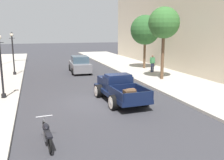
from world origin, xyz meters
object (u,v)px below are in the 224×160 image
Objects in this scene: pedestrian_sidewalk_right at (152,62)px; motorcycle_parked at (47,133)px; hotrod_truck_navy at (118,88)px; street_tree_nearest at (164,23)px; street_lamp_far at (13,50)px; street_tree_second at (145,30)px; car_background_grey at (80,65)px; street_lamp_near at (1,61)px.

motorcycle_parked is at bearing -130.18° from pedestrian_sidewalk_right.
street_tree_nearest is (5.41, 4.47, 3.94)m from hotrod_truck_navy.
motorcycle_parked is 14.13m from street_tree_nearest.
hotrod_truck_navy is 1.30× the size of street_lamp_far.
street_tree_nearest is at bearing -101.25° from street_tree_second.
street_lamp_far is at bearing 153.30° from street_tree_nearest.
street_tree_second is at bearing -1.39° from car_background_grey.
street_tree_nearest is 1.05× the size of street_tree_second.
street_tree_nearest is (-0.87, -3.46, 3.61)m from pedestrian_sidewalk_right.
street_tree_second is (13.16, 8.29, 1.78)m from street_lamp_near.
hotrod_truck_navy is 0.90× the size of street_tree_second.
car_background_grey reaches higher than motorcycle_parked.
street_tree_second is (1.19, 5.97, -0.53)m from street_tree_nearest.
hotrod_truck_navy is at bearing -122.29° from street_tree_second.
street_lamp_near reaches higher than car_background_grey.
car_background_grey is 6.29m from street_lamp_far.
street_tree_second reaches higher than motorcycle_parked.
street_lamp_near reaches higher than pedestrian_sidewalk_right.
pedestrian_sidewalk_right is 0.43× the size of street_lamp_near.
hotrod_truck_navy is 0.86× the size of street_tree_nearest.
car_background_grey is 7.17m from pedestrian_sidewalk_right.
motorcycle_parked is at bearing -132.99° from hotrod_truck_navy.
hotrod_truck_navy is at bearing -88.01° from car_background_grey.
street_tree_nearest is at bearing -104.07° from pedestrian_sidewalk_right.
pedestrian_sidewalk_right is 0.43× the size of street_lamp_far.
pedestrian_sidewalk_right is 13.02m from street_lamp_far.
street_lamp_far is at bearing 97.56° from motorcycle_parked.
street_tree_second is (6.96, -0.17, 3.40)m from car_background_grey.
pedestrian_sidewalk_right is at bearing -97.27° from street_tree_second.
car_background_grey is at bearing 1.70° from street_lamp_far.
street_lamp_far is (-6.07, -0.18, 1.62)m from car_background_grey.
motorcycle_parked is at bearing -104.81° from car_background_grey.
car_background_grey is at bearing 178.61° from street_tree_second.
street_lamp_near is at bearing -90.84° from street_lamp_far.
hotrod_truck_navy is 8.04m from street_tree_nearest.
street_tree_nearest is at bearing 43.14° from motorcycle_parked.
car_background_grey is (4.06, 15.35, 0.33)m from motorcycle_parked.
hotrod_truck_navy is 7.09m from street_lamp_near.
car_background_grey is 2.65× the size of pedestrian_sidewalk_right.
street_lamp_near is (-12.84, -5.78, 1.30)m from pedestrian_sidewalk_right.
street_tree_second is (13.04, 0.01, 1.78)m from street_lamp_far.
street_tree_nearest is at bearing -26.70° from street_lamp_far.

